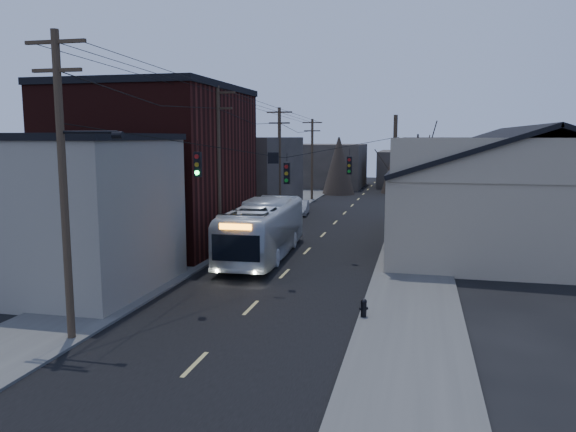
% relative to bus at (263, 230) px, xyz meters
% --- Properties ---
extents(ground, '(160.00, 160.00, 0.00)m').
position_rel_bus_xyz_m(ground, '(2.16, -17.67, -1.65)').
color(ground, black).
rests_on(ground, ground).
extents(road_surface, '(9.00, 110.00, 0.02)m').
position_rel_bus_xyz_m(road_surface, '(2.16, 12.33, -1.64)').
color(road_surface, black).
rests_on(road_surface, ground).
extents(sidewalk_left, '(4.00, 110.00, 0.12)m').
position_rel_bus_xyz_m(sidewalk_left, '(-4.34, 12.33, -1.59)').
color(sidewalk_left, '#474744').
rests_on(sidewalk_left, ground).
extents(sidewalk_right, '(4.00, 110.00, 0.12)m').
position_rel_bus_xyz_m(sidewalk_right, '(8.66, 12.33, -1.59)').
color(sidewalk_right, '#474744').
rests_on(sidewalk_right, ground).
extents(building_clapboard, '(8.00, 8.00, 7.00)m').
position_rel_bus_xyz_m(building_clapboard, '(-6.84, -8.67, 1.85)').
color(building_clapboard, slate).
rests_on(building_clapboard, ground).
extents(building_brick, '(10.00, 12.00, 10.00)m').
position_rel_bus_xyz_m(building_brick, '(-7.84, 2.33, 3.35)').
color(building_brick, black).
rests_on(building_brick, ground).
extents(building_left_far, '(9.00, 14.00, 7.00)m').
position_rel_bus_xyz_m(building_left_far, '(-7.34, 18.33, 1.85)').
color(building_left_far, '#34302A').
rests_on(building_left_far, ground).
extents(warehouse, '(16.16, 20.60, 7.73)m').
position_rel_bus_xyz_m(warehouse, '(15.16, 7.33, 1.04)').
color(warehouse, gray).
rests_on(warehouse, ground).
extents(building_far_left, '(10.00, 12.00, 6.00)m').
position_rel_bus_xyz_m(building_far_left, '(-3.84, 47.33, 1.35)').
color(building_far_left, '#34302A').
rests_on(building_far_left, ground).
extents(building_far_right, '(12.00, 14.00, 5.00)m').
position_rel_bus_xyz_m(building_far_right, '(9.16, 52.33, 0.85)').
color(building_far_right, '#34302A').
rests_on(building_far_right, ground).
extents(bare_tree, '(0.40, 0.40, 7.20)m').
position_rel_bus_xyz_m(bare_tree, '(8.66, 2.33, 1.95)').
color(bare_tree, black).
rests_on(bare_tree, ground).
extents(utility_lines, '(11.24, 45.28, 10.50)m').
position_rel_bus_xyz_m(utility_lines, '(-0.95, 6.47, 3.30)').
color(utility_lines, '#382B1E').
rests_on(utility_lines, ground).
extents(bus, '(3.29, 11.98, 3.31)m').
position_rel_bus_xyz_m(bus, '(0.00, 0.00, 0.00)').
color(bus, silver).
rests_on(bus, ground).
extents(parked_car, '(1.83, 4.12, 1.31)m').
position_rel_bus_xyz_m(parked_car, '(-1.65, 18.29, -1.00)').
color(parked_car, '#979A9E').
rests_on(parked_car, ground).
extents(fire_hydrant, '(0.35, 0.25, 0.72)m').
position_rel_bus_xyz_m(fire_hydrant, '(6.86, -10.11, -1.15)').
color(fire_hydrant, black).
rests_on(fire_hydrant, sidewalk_right).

